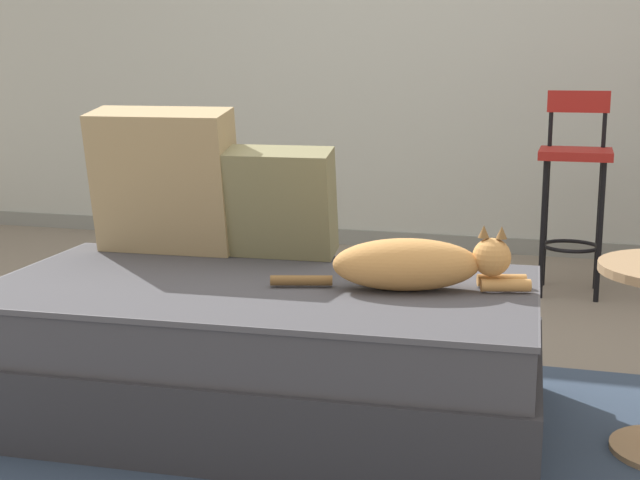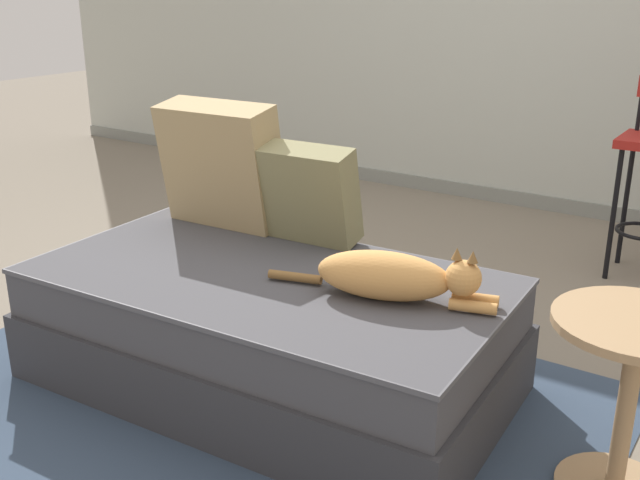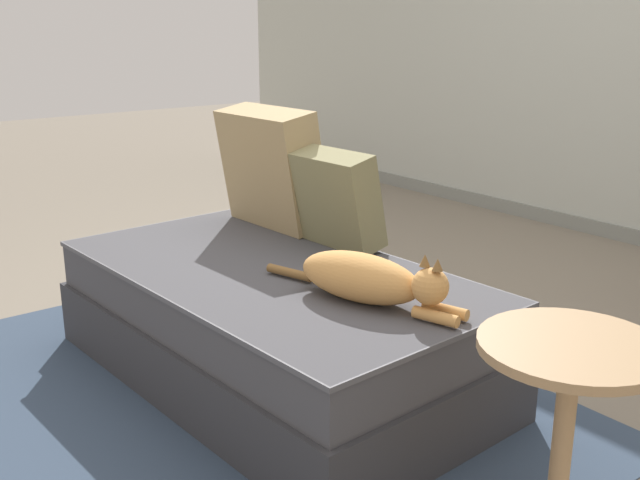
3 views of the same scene
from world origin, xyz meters
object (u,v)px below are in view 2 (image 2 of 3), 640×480
(couch, at_px, (268,328))
(throw_pillow_corner, at_px, (221,164))
(throw_pillow_middle, at_px, (310,194))
(cat, at_px, (393,276))
(side_table, at_px, (630,383))

(couch, height_order, throw_pillow_corner, throw_pillow_corner)
(throw_pillow_middle, relative_size, cat, 0.51)
(couch, relative_size, throw_pillow_middle, 4.46)
(cat, bearing_deg, throw_pillow_middle, 150.27)
(throw_pillow_corner, xyz_separation_m, throw_pillow_middle, (0.41, 0.02, -0.06))
(couch, relative_size, cat, 2.26)
(couch, height_order, cat, cat)
(throw_pillow_corner, height_order, cat, throw_pillow_corner)
(couch, relative_size, side_table, 3.13)
(couch, height_order, throw_pillow_middle, throw_pillow_middle)
(throw_pillow_corner, xyz_separation_m, side_table, (1.63, -0.27, -0.32))
(throw_pillow_corner, distance_m, cat, 0.97)
(throw_pillow_corner, bearing_deg, cat, -16.52)
(couch, relative_size, throw_pillow_corner, 3.37)
(throw_pillow_middle, bearing_deg, side_table, -13.23)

